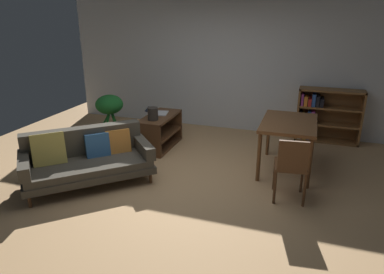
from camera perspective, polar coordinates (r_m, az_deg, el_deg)
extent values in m
plane|color=tan|center=(5.20, -1.78, -7.15)|extent=(8.16, 8.16, 0.00)
cube|color=silver|center=(7.29, 5.70, 11.78)|extent=(6.80, 0.10, 2.70)
cylinder|color=#56351E|center=(5.15, -6.71, -6.62)|extent=(0.04, 0.04, 0.16)
cylinder|color=#56351E|center=(4.97, -24.76, -9.48)|extent=(0.04, 0.04, 0.16)
cylinder|color=#56351E|center=(5.75, -8.87, -3.78)|extent=(0.04, 0.04, 0.16)
cylinder|color=#56351E|center=(5.60, -24.89, -6.20)|extent=(0.04, 0.04, 0.16)
cube|color=#474238|center=(5.25, -16.32, -5.23)|extent=(1.84, 1.80, 0.10)
cube|color=#474238|center=(5.21, -16.42, -4.23)|extent=(1.77, 1.73, 0.10)
cube|color=#474238|center=(5.41, -17.20, -0.54)|extent=(1.35, 1.29, 0.40)
cube|color=#474238|center=(5.31, -7.93, -1.48)|extent=(0.64, 0.67, 0.18)
cube|color=#474238|center=(5.13, -25.53, -4.08)|extent=(0.64, 0.67, 0.18)
cube|color=tan|center=(5.24, -22.18, -1.84)|extent=(0.49, 0.48, 0.46)
cube|color=#336093|center=(5.31, -15.04, -1.28)|extent=(0.38, 0.37, 0.36)
cube|color=orange|center=(5.37, -11.84, -0.71)|extent=(0.37, 0.36, 0.36)
cube|color=#56351E|center=(6.83, -3.49, 2.20)|extent=(0.46, 0.04, 0.59)
cube|color=#56351E|center=(5.97, -7.11, -0.56)|extent=(0.46, 0.04, 0.59)
cube|color=#56351E|center=(6.41, -5.17, 0.58)|extent=(0.46, 1.00, 0.04)
cube|color=#56351E|center=(6.31, -5.26, 3.28)|extent=(0.46, 1.04, 0.04)
cube|color=#56351E|center=(6.49, -5.11, -1.39)|extent=(0.46, 1.00, 0.04)
cube|color=silver|center=(6.43, -4.91, 3.85)|extent=(0.26, 0.36, 0.02)
cube|color=black|center=(6.45, -6.57, 4.26)|extent=(0.24, 0.34, 0.08)
cylinder|color=#2D2823|center=(6.04, -6.34, 3.75)|extent=(0.18, 0.18, 0.22)
cylinder|color=slate|center=(6.03, -6.36, 4.14)|extent=(0.10, 0.10, 0.01)
cylinder|color=brown|center=(6.87, -12.82, 0.05)|extent=(0.27, 0.27, 0.18)
cylinder|color=#1E6B28|center=(6.73, -12.54, 2.77)|extent=(0.18, 0.04, 0.52)
cylinder|color=#1E6B28|center=(6.82, -12.44, 3.01)|extent=(0.10, 0.20, 0.53)
cylinder|color=#1E6B28|center=(6.85, -13.45, 2.70)|extent=(0.21, 0.13, 0.46)
cylinder|color=#1E6B28|center=(6.79, -14.00, 2.28)|extent=(0.23, 0.16, 0.42)
cylinder|color=#1E6B28|center=(6.69, -13.43, 2.78)|extent=(0.05, 0.23, 0.57)
ellipsoid|color=#1E6B28|center=(6.69, -13.22, 5.15)|extent=(0.50, 0.50, 0.35)
cylinder|color=brown|center=(6.13, 12.23, 0.42)|extent=(0.06, 0.06, 0.74)
cylinder|color=brown|center=(5.15, 10.75, -3.27)|extent=(0.06, 0.06, 0.74)
cylinder|color=brown|center=(6.11, 18.70, -0.29)|extent=(0.06, 0.06, 0.74)
cylinder|color=brown|center=(5.12, 18.47, -4.14)|extent=(0.06, 0.06, 0.74)
cube|color=brown|center=(5.49, 15.43, 2.18)|extent=(0.80, 1.16, 0.05)
cylinder|color=#56351E|center=(5.01, 13.18, -5.96)|extent=(0.04, 0.04, 0.45)
cylinder|color=#56351E|center=(5.04, 17.35, -6.22)|extent=(0.04, 0.04, 0.45)
cylinder|color=#56351E|center=(4.66, 13.23, -7.99)|extent=(0.04, 0.04, 0.45)
cylinder|color=#56351E|center=(4.69, 17.73, -8.25)|extent=(0.04, 0.04, 0.45)
cube|color=#56351E|center=(4.74, 15.64, -4.43)|extent=(0.45, 0.47, 0.04)
cube|color=#56351E|center=(4.48, 16.02, -2.95)|extent=(0.36, 0.08, 0.38)
cube|color=brown|center=(7.06, 16.74, 3.71)|extent=(0.04, 0.34, 1.00)
cube|color=brown|center=(7.12, 25.67, 2.70)|extent=(0.04, 0.34, 1.00)
cube|color=brown|center=(6.95, 21.71, 7.03)|extent=(1.15, 0.34, 0.04)
cube|color=brown|center=(7.21, 20.75, -0.47)|extent=(1.15, 0.34, 0.04)
cube|color=brown|center=(7.21, 21.20, 3.53)|extent=(1.11, 0.04, 1.00)
cube|color=brown|center=(7.11, 21.06, 1.97)|extent=(1.11, 0.32, 0.04)
cube|color=brown|center=(7.02, 21.38, 4.46)|extent=(1.11, 0.32, 0.04)
cube|color=silver|center=(7.15, 16.97, 0.60)|extent=(0.06, 0.26, 0.15)
cube|color=black|center=(7.13, 17.39, 0.74)|extent=(0.03, 0.22, 0.20)
cube|color=gold|center=(7.14, 17.76, 0.66)|extent=(0.06, 0.26, 0.19)
cube|color=#2D5199|center=(7.14, 18.29, 0.46)|extent=(0.06, 0.21, 0.16)
cube|color=#2D5199|center=(7.14, 18.74, 0.45)|extent=(0.03, 0.22, 0.17)
cube|color=#337F47|center=(7.14, 19.03, 0.36)|extent=(0.03, 0.22, 0.15)
cube|color=black|center=(7.05, 17.16, 3.29)|extent=(0.04, 0.26, 0.20)
cube|color=gold|center=(7.06, 17.55, 3.19)|extent=(0.04, 0.29, 0.18)
cube|color=red|center=(7.05, 17.91, 2.98)|extent=(0.04, 0.25, 0.14)
cube|color=#2D5199|center=(7.03, 18.41, 3.17)|extent=(0.06, 0.20, 0.21)
cube|color=#993884|center=(7.05, 18.96, 3.20)|extent=(0.06, 0.27, 0.23)
cube|color=black|center=(7.05, 19.37, 2.80)|extent=(0.04, 0.23, 0.14)
cube|color=#993884|center=(6.96, 17.45, 5.88)|extent=(0.04, 0.24, 0.22)
cube|color=orange|center=(6.97, 17.94, 5.64)|extent=(0.06, 0.24, 0.17)
cube|color=red|center=(6.98, 18.51, 5.47)|extent=(0.06, 0.27, 0.14)
cube|color=#2D5199|center=(6.96, 19.11, 5.73)|extent=(0.06, 0.24, 0.23)
cube|color=black|center=(6.98, 19.68, 5.56)|extent=(0.06, 0.28, 0.20)
cube|color=black|center=(6.98, 20.26, 5.32)|extent=(0.07, 0.26, 0.16)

